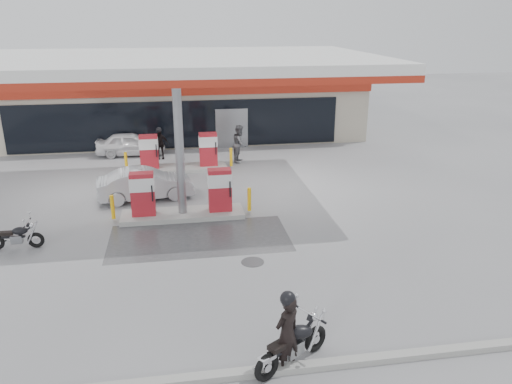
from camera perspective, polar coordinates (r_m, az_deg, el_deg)
ground at (r=16.96m, az=-8.17°, el=-5.35°), size 90.00×90.00×0.00m
wet_patch at (r=16.97m, az=-6.48°, el=-5.25°), size 6.00×3.00×0.00m
drain_cover at (r=15.31m, az=-0.39°, el=-8.00°), size 0.70×0.70×0.01m
kerb at (r=10.95m, az=-7.11°, el=-20.45°), size 28.00×0.25×0.15m
store_building at (r=31.75m, az=-9.14°, el=10.13°), size 22.00×8.22×4.00m
canopy at (r=20.49m, az=-9.29°, el=14.24°), size 16.00×10.02×5.51m
pump_island_near at (r=18.54m, az=-8.44°, el=-0.77°), size 5.14×1.30×1.78m
pump_island_far at (r=24.26m, az=-8.77°, el=4.10°), size 5.14×1.30×1.78m
main_motorcycle at (r=11.10m, az=4.27°, el=-17.08°), size 1.85×1.23×1.07m
biker_main at (r=10.75m, az=3.57°, el=-15.81°), size 0.76×0.69×1.74m
parked_motorcycle at (r=17.71m, az=-25.70°, el=-4.68°), size 1.74×0.67×0.89m
sedan_white at (r=27.49m, az=-14.14°, el=5.36°), size 3.63×1.54×1.23m
attendant at (r=25.36m, az=-1.85°, el=5.56°), size 1.01×1.12×1.89m
hatchback_silver at (r=20.69m, az=-12.53°, el=0.90°), size 3.98×1.85×1.26m
parked_car_left at (r=30.92m, az=-22.45°, el=6.15°), size 4.76×1.97×1.38m
parked_car_right at (r=31.60m, az=8.55°, el=7.33°), size 3.93×2.68×1.00m
biker_walking at (r=26.38m, az=-10.95°, el=5.40°), size 0.95×0.44×1.57m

